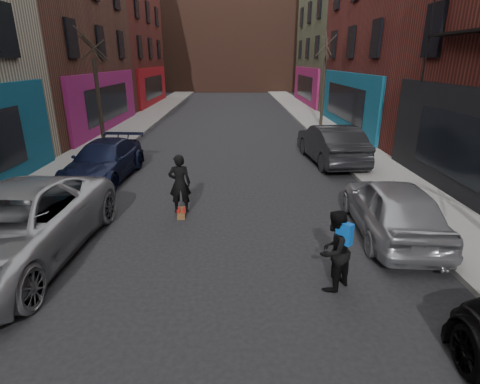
{
  "coord_description": "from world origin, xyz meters",
  "views": [
    {
      "loc": [
        0.44,
        -0.88,
        4.26
      ],
      "look_at": [
        0.55,
        6.58,
        1.6
      ],
      "focal_mm": 28.0,
      "sensor_mm": 36.0,
      "label": 1
    }
  ],
  "objects_px": {
    "parked_right_end": "(331,144)",
    "pedestrian": "(334,250)",
    "tree_left_far": "(96,78)",
    "parked_left_end": "(104,161)",
    "skateboarder": "(180,184)",
    "parked_right_far": "(392,207)",
    "tree_right_far": "(324,71)",
    "parked_left_far": "(12,228)",
    "skateboard": "(181,213)"
  },
  "relations": [
    {
      "from": "parked_right_end",
      "to": "pedestrian",
      "type": "relative_size",
      "value": 3.07
    },
    {
      "from": "tree_left_far",
      "to": "parked_left_end",
      "type": "height_order",
      "value": "tree_left_far"
    },
    {
      "from": "parked_right_end",
      "to": "skateboarder",
      "type": "xyz_separation_m",
      "value": [
        -5.71,
        -5.77,
        0.12
      ]
    },
    {
      "from": "parked_right_far",
      "to": "tree_right_far",
      "type": "bearing_deg",
      "value": -92.16
    },
    {
      "from": "tree_right_far",
      "to": "parked_right_end",
      "type": "xyz_separation_m",
      "value": [
        -1.6,
        -9.08,
        -2.71
      ]
    },
    {
      "from": "tree_right_far",
      "to": "parked_left_far",
      "type": "xyz_separation_m",
      "value": [
        -10.58,
        -17.47,
        -2.7
      ]
    },
    {
      "from": "parked_right_far",
      "to": "parked_right_end",
      "type": "bearing_deg",
      "value": -87.46
    },
    {
      "from": "parked_right_end",
      "to": "tree_left_far",
      "type": "bearing_deg",
      "value": -20.53
    },
    {
      "from": "tree_right_far",
      "to": "pedestrian",
      "type": "xyz_separation_m",
      "value": [
        -3.87,
        -18.58,
        -2.71
      ]
    },
    {
      "from": "skateboarder",
      "to": "tree_right_far",
      "type": "bearing_deg",
      "value": -121.9
    },
    {
      "from": "tree_right_far",
      "to": "skateboarder",
      "type": "relative_size",
      "value": 4.01
    },
    {
      "from": "skateboarder",
      "to": "parked_right_end",
      "type": "bearing_deg",
      "value": -140.39
    },
    {
      "from": "parked_left_far",
      "to": "parked_right_far",
      "type": "height_order",
      "value": "parked_left_far"
    },
    {
      "from": "tree_right_far",
      "to": "parked_right_end",
      "type": "height_order",
      "value": "tree_right_far"
    },
    {
      "from": "tree_left_far",
      "to": "parked_left_far",
      "type": "distance_m",
      "value": 11.89
    },
    {
      "from": "parked_left_far",
      "to": "skateboarder",
      "type": "bearing_deg",
      "value": 40.94
    },
    {
      "from": "tree_right_far",
      "to": "pedestrian",
      "type": "bearing_deg",
      "value": -101.77
    },
    {
      "from": "tree_right_far",
      "to": "tree_left_far",
      "type": "bearing_deg",
      "value": -154.18
    },
    {
      "from": "tree_right_far",
      "to": "skateboarder",
      "type": "xyz_separation_m",
      "value": [
        -7.31,
        -14.85,
        -2.58
      ]
    },
    {
      "from": "tree_left_far",
      "to": "parked_right_far",
      "type": "bearing_deg",
      "value": -43.98
    },
    {
      "from": "parked_right_far",
      "to": "pedestrian",
      "type": "xyz_separation_m",
      "value": [
        -2.06,
        -2.35,
        0.08
      ]
    },
    {
      "from": "tree_right_far",
      "to": "parked_right_far",
      "type": "bearing_deg",
      "value": -96.35
    },
    {
      "from": "parked_left_end",
      "to": "parked_right_far",
      "type": "relative_size",
      "value": 1.09
    },
    {
      "from": "tree_right_far",
      "to": "parked_left_end",
      "type": "bearing_deg",
      "value": -133.11
    },
    {
      "from": "skateboarder",
      "to": "pedestrian",
      "type": "xyz_separation_m",
      "value": [
        3.44,
        -3.73,
        -0.12
      ]
    },
    {
      "from": "tree_right_far",
      "to": "parked_right_far",
      "type": "relative_size",
      "value": 1.55
    },
    {
      "from": "tree_left_far",
      "to": "parked_left_far",
      "type": "relative_size",
      "value": 1.09
    },
    {
      "from": "tree_right_far",
      "to": "parked_left_end",
      "type": "height_order",
      "value": "tree_right_far"
    },
    {
      "from": "skateboarder",
      "to": "parked_left_end",
      "type": "bearing_deg",
      "value": -52.52
    },
    {
      "from": "tree_right_far",
      "to": "skateboarder",
      "type": "height_order",
      "value": "tree_right_far"
    },
    {
      "from": "parked_left_end",
      "to": "skateboarder",
      "type": "xyz_separation_m",
      "value": [
        3.3,
        -3.52,
        0.26
      ]
    },
    {
      "from": "parked_right_far",
      "to": "skateboarder",
      "type": "height_order",
      "value": "skateboarder"
    },
    {
      "from": "parked_left_end",
      "to": "tree_right_far",
      "type": "bearing_deg",
      "value": 50.98
    },
    {
      "from": "parked_left_end",
      "to": "pedestrian",
      "type": "xyz_separation_m",
      "value": [
        6.74,
        -7.25,
        0.13
      ]
    },
    {
      "from": "parked_left_far",
      "to": "pedestrian",
      "type": "height_order",
      "value": "parked_left_far"
    },
    {
      "from": "parked_right_end",
      "to": "skateboarder",
      "type": "height_order",
      "value": "skateboarder"
    },
    {
      "from": "parked_left_far",
      "to": "parked_left_end",
      "type": "xyz_separation_m",
      "value": [
        -0.03,
        6.14,
        -0.13
      ]
    },
    {
      "from": "pedestrian",
      "to": "parked_right_end",
      "type": "bearing_deg",
      "value": -145.59
    },
    {
      "from": "skateboard",
      "to": "pedestrian",
      "type": "relative_size",
      "value": 0.49
    },
    {
      "from": "parked_left_far",
      "to": "parked_left_end",
      "type": "height_order",
      "value": "parked_left_far"
    },
    {
      "from": "parked_right_end",
      "to": "pedestrian",
      "type": "distance_m",
      "value": 9.77
    },
    {
      "from": "tree_left_far",
      "to": "parked_right_end",
      "type": "xyz_separation_m",
      "value": [
        10.8,
        -3.08,
        -2.56
      ]
    },
    {
      "from": "tree_right_far",
      "to": "skateboard",
      "type": "relative_size",
      "value": 8.5
    },
    {
      "from": "parked_left_end",
      "to": "skateboarder",
      "type": "distance_m",
      "value": 4.83
    },
    {
      "from": "parked_left_end",
      "to": "parked_right_end",
      "type": "distance_m",
      "value": 9.29
    },
    {
      "from": "tree_left_far",
      "to": "skateboarder",
      "type": "bearing_deg",
      "value": -60.09
    },
    {
      "from": "skateboard",
      "to": "parked_right_far",
      "type": "bearing_deg",
      "value": -19.72
    },
    {
      "from": "tree_right_far",
      "to": "skateboard",
      "type": "xyz_separation_m",
      "value": [
        -7.31,
        -14.85,
        -3.48
      ]
    },
    {
      "from": "parked_left_end",
      "to": "parked_right_end",
      "type": "height_order",
      "value": "parked_right_end"
    },
    {
      "from": "parked_left_end",
      "to": "skateboarder",
      "type": "bearing_deg",
      "value": -42.71
    }
  ]
}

